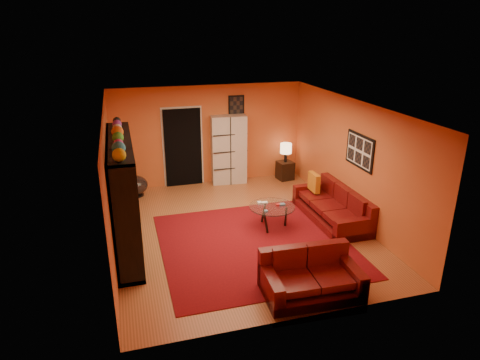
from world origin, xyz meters
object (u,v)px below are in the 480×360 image
object	(u,v)px
sofa	(335,207)
storage_cabinet	(229,150)
coffee_table	(272,208)
table_lamp	(286,149)
side_table	(285,170)
loveseat	(309,276)
bowl_chair	(135,185)
tv	(127,197)
entertainment_unit	(124,194)

from	to	relation	value
sofa	storage_cabinet	xyz separation A→B (m)	(-1.65, 2.88, 0.63)
coffee_table	table_lamp	xyz separation A→B (m)	(1.37, 2.71, 0.43)
sofa	side_table	xyz separation A→B (m)	(-0.10, 2.70, -0.04)
sofa	table_lamp	xyz separation A→B (m)	(-0.10, 2.70, 0.58)
loveseat	side_table	distance (m)	5.27
coffee_table	bowl_chair	xyz separation A→B (m)	(-2.67, 2.59, -0.16)
tv	table_lamp	xyz separation A→B (m)	(4.26, 2.66, -0.15)
entertainment_unit	tv	xyz separation A→B (m)	(0.05, -0.05, -0.04)
tv	loveseat	distance (m)	3.65
storage_cabinet	side_table	xyz separation A→B (m)	(1.55, -0.18, -0.66)
storage_cabinet	bowl_chair	world-z (taller)	storage_cabinet
loveseat	side_table	size ratio (longest dim) A/B	3.12
loveseat	side_table	world-z (taller)	loveseat
entertainment_unit	tv	size ratio (longest dim) A/B	2.97
loveseat	bowl_chair	distance (m)	5.50
side_table	entertainment_unit	bearing A→B (deg)	-148.77
tv	table_lamp	bearing A→B (deg)	-58.00
tv	loveseat	world-z (taller)	tv
table_lamp	sofa	bearing A→B (deg)	-87.93
bowl_chair	side_table	world-z (taller)	bowl_chair
sofa	storage_cabinet	size ratio (longest dim) A/B	1.20
loveseat	table_lamp	xyz separation A→B (m)	(1.58, 5.03, 0.58)
entertainment_unit	side_table	distance (m)	5.11
entertainment_unit	table_lamp	distance (m)	5.05
storage_cabinet	table_lamp	distance (m)	1.56
coffee_table	side_table	xyz separation A→B (m)	(1.37, 2.71, -0.19)
coffee_table	storage_cabinet	world-z (taller)	storage_cabinet
entertainment_unit	sofa	size ratio (longest dim) A/B	1.37
coffee_table	table_lamp	distance (m)	3.06
loveseat	table_lamp	distance (m)	5.31
entertainment_unit	storage_cabinet	world-z (taller)	entertainment_unit
bowl_chair	side_table	xyz separation A→B (m)	(4.04, 0.12, -0.02)
entertainment_unit	table_lamp	world-z (taller)	entertainment_unit
loveseat	storage_cabinet	bearing A→B (deg)	2.33
storage_cabinet	tv	bearing A→B (deg)	-129.02
coffee_table	loveseat	bearing A→B (deg)	-95.05
loveseat	table_lamp	size ratio (longest dim) A/B	3.03
entertainment_unit	sofa	xyz separation A→B (m)	(4.41, -0.08, -0.76)
tv	bowl_chair	world-z (taller)	tv
bowl_chair	table_lamp	size ratio (longest dim) A/B	1.20
entertainment_unit	bowl_chair	distance (m)	2.63
side_table	table_lamp	world-z (taller)	table_lamp
tv	table_lamp	size ratio (longest dim) A/B	1.96
tv	bowl_chair	xyz separation A→B (m)	(0.23, 2.55, -0.74)
tv	side_table	size ratio (longest dim) A/B	2.02
coffee_table	bowl_chair	bearing A→B (deg)	135.84
entertainment_unit	loveseat	size ratio (longest dim) A/B	1.92
coffee_table	storage_cabinet	size ratio (longest dim) A/B	0.52
tv	storage_cabinet	bearing A→B (deg)	-43.61
side_table	coffee_table	bearing A→B (deg)	-116.87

